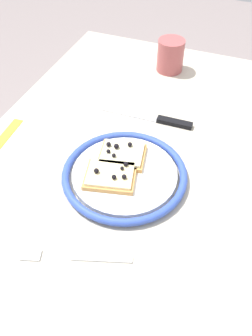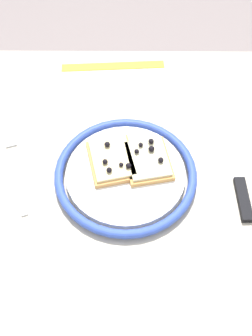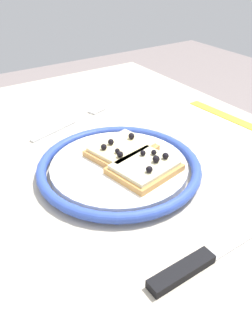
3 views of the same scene
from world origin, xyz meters
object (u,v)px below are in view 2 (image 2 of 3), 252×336
(fork, at_px, (16,170))
(measuring_tape, at_px, (113,66))
(dining_table, at_px, (149,210))
(plate, at_px, (126,174))
(pizza_slice_near, at_px, (112,160))
(knife, at_px, (240,184))
(pizza_slice_far, at_px, (148,160))

(fork, xyz_separation_m, measuring_tape, (0.18, 0.30, -0.00))
(dining_table, xyz_separation_m, plate, (-0.05, 0.02, 0.10))
(pizza_slice_near, xyz_separation_m, fork, (-0.19, -0.01, -0.02))
(plate, relative_size, knife, 1.12)
(knife, bearing_deg, plate, 175.14)
(pizza_slice_far, xyz_separation_m, measuring_tape, (-0.07, 0.29, -0.03))
(knife, distance_m, fork, 0.43)
(plate, relative_size, measuring_tape, 1.11)
(dining_table, height_order, measuring_tape, measuring_tape)
(plate, bearing_deg, dining_table, -24.41)
(plate, relative_size, fork, 1.37)
(pizza_slice_near, height_order, fork, pizza_slice_near)
(dining_table, height_order, knife, knife)
(knife, relative_size, measuring_tape, 0.99)
(pizza_slice_near, relative_size, measuring_tape, 0.50)
(pizza_slice_far, height_order, measuring_tape, pizza_slice_far)
(pizza_slice_near, bearing_deg, knife, -9.41)
(pizza_slice_far, xyz_separation_m, knife, (0.17, -0.04, -0.02))
(plate, relative_size, pizza_slice_near, 2.22)
(knife, bearing_deg, pizza_slice_far, 166.84)
(plate, distance_m, fork, 0.21)
(fork, bearing_deg, measuring_tape, 59.42)
(dining_table, xyz_separation_m, measuring_tape, (-0.08, 0.34, 0.09))
(plate, xyz_separation_m, pizza_slice_near, (-0.03, 0.02, 0.01))
(knife, height_order, fork, knife)
(pizza_slice_far, bearing_deg, measuring_tape, 104.05)
(plate, relative_size, pizza_slice_far, 2.37)
(dining_table, relative_size, pizza_slice_near, 9.17)
(pizza_slice_far, relative_size, fork, 0.58)
(plate, height_order, knife, plate)
(knife, relative_size, fork, 1.22)
(dining_table, distance_m, knife, 0.19)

